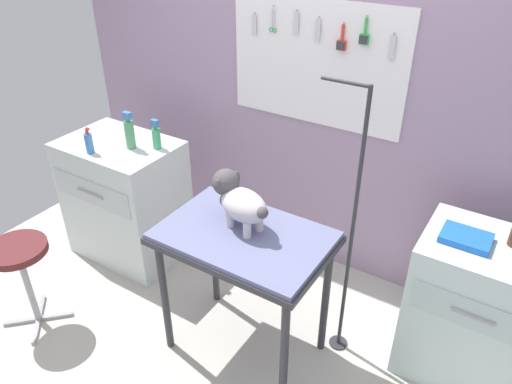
{
  "coord_description": "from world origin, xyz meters",
  "views": [
    {
      "loc": [
        1.26,
        -1.48,
        2.36
      ],
      "look_at": [
        0.14,
        0.28,
        1.08
      ],
      "focal_mm": 34.14,
      "sensor_mm": 36.0,
      "label": 1
    }
  ],
  "objects_px": {
    "stool": "(20,261)",
    "dog": "(239,200)",
    "grooming_arm": "(349,243)",
    "conditioner_bottle": "(89,143)",
    "cabinet_right": "(475,311)",
    "counter_left": "(126,199)",
    "grooming_table": "(244,248)"
  },
  "relations": [
    {
      "from": "grooming_arm",
      "to": "conditioner_bottle",
      "type": "xyz_separation_m",
      "value": [
        -1.76,
        -0.18,
        0.22
      ]
    },
    {
      "from": "grooming_table",
      "to": "stool",
      "type": "xyz_separation_m",
      "value": [
        -1.25,
        -0.54,
        -0.26
      ]
    },
    {
      "from": "grooming_arm",
      "to": "stool",
      "type": "bearing_deg",
      "value": -153.3
    },
    {
      "from": "dog",
      "to": "counter_left",
      "type": "xyz_separation_m",
      "value": [
        -1.2,
        0.28,
        -0.55
      ]
    },
    {
      "from": "cabinet_right",
      "to": "dog",
      "type": "bearing_deg",
      "value": -157.53
    },
    {
      "from": "grooming_table",
      "to": "grooming_arm",
      "type": "distance_m",
      "value": 0.56
    },
    {
      "from": "counter_left",
      "to": "conditioner_bottle",
      "type": "relative_size",
      "value": 5.01
    },
    {
      "from": "counter_left",
      "to": "cabinet_right",
      "type": "xyz_separation_m",
      "value": [
        2.4,
        0.21,
        -0.02
      ]
    },
    {
      "from": "dog",
      "to": "conditioner_bottle",
      "type": "distance_m",
      "value": 1.23
    },
    {
      "from": "grooming_arm",
      "to": "conditioner_bottle",
      "type": "distance_m",
      "value": 1.78
    },
    {
      "from": "grooming_arm",
      "to": "cabinet_right",
      "type": "height_order",
      "value": "grooming_arm"
    },
    {
      "from": "counter_left",
      "to": "conditioner_bottle",
      "type": "height_order",
      "value": "conditioner_bottle"
    },
    {
      "from": "grooming_table",
      "to": "conditioner_bottle",
      "type": "xyz_separation_m",
      "value": [
        -1.3,
        0.14,
        0.23
      ]
    },
    {
      "from": "conditioner_bottle",
      "to": "stool",
      "type": "bearing_deg",
      "value": -86.16
    },
    {
      "from": "grooming_arm",
      "to": "counter_left",
      "type": "relative_size",
      "value": 1.81
    },
    {
      "from": "cabinet_right",
      "to": "conditioner_bottle",
      "type": "distance_m",
      "value": 2.52
    },
    {
      "from": "counter_left",
      "to": "dog",
      "type": "bearing_deg",
      "value": -13.29
    },
    {
      "from": "grooming_table",
      "to": "cabinet_right",
      "type": "relative_size",
      "value": 1.03
    },
    {
      "from": "grooming_table",
      "to": "counter_left",
      "type": "relative_size",
      "value": 0.99
    },
    {
      "from": "counter_left",
      "to": "stool",
      "type": "bearing_deg",
      "value": -89.12
    },
    {
      "from": "grooming_table",
      "to": "grooming_arm",
      "type": "relative_size",
      "value": 0.55
    },
    {
      "from": "conditioner_bottle",
      "to": "grooming_table",
      "type": "bearing_deg",
      "value": -6.05
    },
    {
      "from": "grooming_arm",
      "to": "dog",
      "type": "bearing_deg",
      "value": -153.16
    },
    {
      "from": "dog",
      "to": "cabinet_right",
      "type": "distance_m",
      "value": 1.42
    },
    {
      "from": "grooming_table",
      "to": "cabinet_right",
      "type": "xyz_separation_m",
      "value": [
        1.13,
        0.55,
        -0.32
      ]
    },
    {
      "from": "dog",
      "to": "grooming_arm",
      "type": "bearing_deg",
      "value": 26.84
    },
    {
      "from": "stool",
      "to": "dog",
      "type": "bearing_deg",
      "value": 26.64
    },
    {
      "from": "dog",
      "to": "cabinet_right",
      "type": "relative_size",
      "value": 0.45
    },
    {
      "from": "grooming_table",
      "to": "cabinet_right",
      "type": "distance_m",
      "value": 1.3
    },
    {
      "from": "grooming_table",
      "to": "stool",
      "type": "distance_m",
      "value": 1.39
    },
    {
      "from": "cabinet_right",
      "to": "stool",
      "type": "distance_m",
      "value": 2.62
    },
    {
      "from": "grooming_arm",
      "to": "dog",
      "type": "xyz_separation_m",
      "value": [
        -0.53,
        -0.27,
        0.24
      ]
    }
  ]
}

